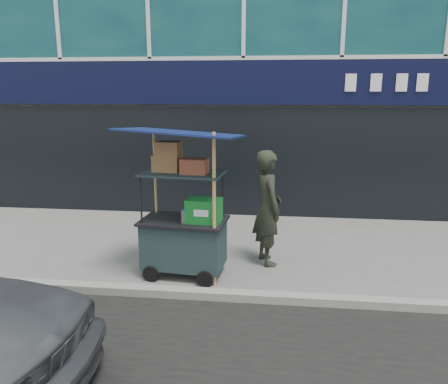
# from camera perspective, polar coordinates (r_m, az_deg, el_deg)

# --- Properties ---
(ground) EXTENTS (80.00, 80.00, 0.00)m
(ground) POSITION_cam_1_polar(r_m,az_deg,el_deg) (6.26, -0.38, -12.98)
(ground) COLOR #62635E
(ground) RESTS_ON ground
(curb) EXTENTS (80.00, 0.18, 0.12)m
(curb) POSITION_cam_1_polar(r_m,az_deg,el_deg) (6.06, -0.61, -13.30)
(curb) COLOR gray
(curb) RESTS_ON ground
(vendor_cart) EXTENTS (1.78, 1.34, 2.26)m
(vendor_cart) POSITION_cam_1_polar(r_m,az_deg,el_deg) (6.56, -5.15, -4.29)
(vendor_cart) COLOR #1A272C
(vendor_cart) RESTS_ON ground
(vendor_man) EXTENTS (0.66, 0.79, 1.85)m
(vendor_man) POSITION_cam_1_polar(r_m,az_deg,el_deg) (7.00, 5.70, -2.05)
(vendor_man) COLOR #26291E
(vendor_man) RESTS_ON ground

